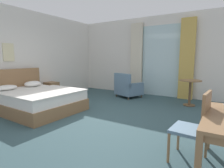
# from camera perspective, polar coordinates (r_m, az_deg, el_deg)

# --- Properties ---
(ground) EXTENTS (6.51, 7.32, 0.10)m
(ground) POSITION_cam_1_polar(r_m,az_deg,el_deg) (4.28, -4.97, -11.33)
(ground) COLOR #334C51
(wall_back) EXTENTS (6.11, 0.12, 2.87)m
(wall_back) POSITION_cam_1_polar(r_m,az_deg,el_deg) (7.05, 11.96, 8.47)
(wall_back) COLOR silver
(wall_back) RESTS_ON ground
(wall_left) EXTENTS (0.12, 6.92, 2.87)m
(wall_left) POSITION_cam_1_polar(r_m,az_deg,el_deg) (6.31, -27.61, 7.79)
(wall_left) COLOR silver
(wall_left) RESTS_ON ground
(balcony_glass_door) EXTENTS (1.37, 0.02, 2.53)m
(balcony_glass_door) POSITION_cam_1_polar(r_m,az_deg,el_deg) (6.84, 14.98, 6.94)
(balcony_glass_door) COLOR silver
(balcony_glass_door) RESTS_ON ground
(curtain_panel_left) EXTENTS (0.45, 0.10, 2.66)m
(curtain_panel_left) POSITION_cam_1_polar(r_m,az_deg,el_deg) (7.07, 7.67, 7.72)
(curtain_panel_left) COLOR beige
(curtain_panel_left) RESTS_ON ground
(curtain_panel_right) EXTENTS (0.46, 0.10, 2.66)m
(curtain_panel_right) POSITION_cam_1_polar(r_m,az_deg,el_deg) (6.52, 22.42, 7.15)
(curtain_panel_right) COLOR tan
(curtain_panel_right) RESTS_ON ground
(bed) EXTENTS (2.23, 1.72, 1.06)m
(bed) POSITION_cam_1_polar(r_m,az_deg,el_deg) (5.24, -22.79, -4.41)
(bed) COLOR olive
(bed) RESTS_ON ground
(nightstand) EXTENTS (0.41, 0.38, 0.54)m
(nightstand) POSITION_cam_1_polar(r_m,az_deg,el_deg) (6.72, -18.35, -1.72)
(nightstand) COLOR olive
(nightstand) RESTS_ON ground
(desk_chair) EXTENTS (0.45, 0.50, 0.96)m
(desk_chair) POSITION_cam_1_polar(r_m,az_deg,el_deg) (2.65, 24.89, -11.31)
(desk_chair) COLOR slate
(desk_chair) RESTS_ON ground
(armchair_by_window) EXTENTS (0.99, 0.96, 0.85)m
(armchair_by_window) POSITION_cam_1_polar(r_m,az_deg,el_deg) (6.42, 4.91, -1.22)
(armchair_by_window) COLOR slate
(armchair_by_window) RESTS_ON ground
(round_cafe_table) EXTENTS (0.61, 0.61, 0.75)m
(round_cafe_table) POSITION_cam_1_polar(r_m,az_deg,el_deg) (5.71, 23.30, -0.88)
(round_cafe_table) COLOR olive
(round_cafe_table) RESTS_ON ground
(framed_picture) EXTENTS (0.03, 0.31, 0.52)m
(framed_picture) POSITION_cam_1_polar(r_m,az_deg,el_deg) (6.10, -29.70, 8.62)
(framed_picture) COLOR beige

